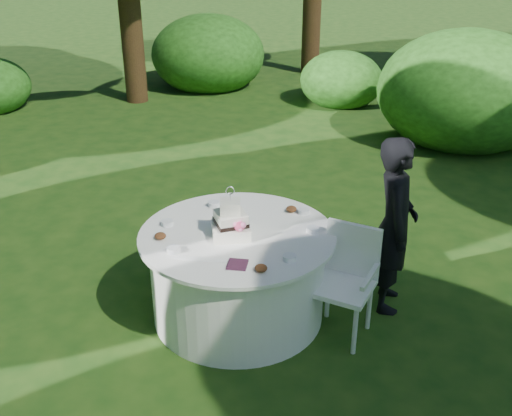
% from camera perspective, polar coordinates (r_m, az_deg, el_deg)
% --- Properties ---
extents(ground, '(80.00, 80.00, 0.00)m').
position_cam_1_polar(ground, '(5.13, -1.68, -10.01)').
color(ground, '#16390F').
rests_on(ground, ground).
extents(napkins, '(0.14, 0.14, 0.02)m').
position_cam_1_polar(napkins, '(4.28, -1.78, -5.40)').
color(napkins, '#431C32').
rests_on(napkins, table).
extents(feather_plume, '(0.48, 0.07, 0.01)m').
position_cam_1_polar(feather_plume, '(4.38, -5.62, -4.85)').
color(feather_plume, white).
rests_on(feather_plume, table).
extents(guest, '(0.37, 0.55, 1.51)m').
position_cam_1_polar(guest, '(5.00, 13.03, -1.62)').
color(guest, black).
rests_on(guest, ground).
extents(table, '(1.56, 1.56, 0.77)m').
position_cam_1_polar(table, '(4.91, -1.74, -6.33)').
color(table, white).
rests_on(table, ground).
extents(cake, '(0.35, 0.35, 0.42)m').
position_cam_1_polar(cake, '(4.63, -2.40, -1.40)').
color(cake, white).
rests_on(cake, table).
extents(chair, '(0.55, 0.55, 0.90)m').
position_cam_1_polar(chair, '(4.72, 8.64, -6.21)').
color(chair, white).
rests_on(chair, ground).
extents(votives, '(1.27, 0.92, 0.04)m').
position_cam_1_polar(votives, '(4.75, -1.22, -1.91)').
color(votives, white).
rests_on(votives, table).
extents(petal_cups, '(1.05, 1.07, 0.05)m').
position_cam_1_polar(petal_cups, '(4.62, -1.68, -2.67)').
color(petal_cups, '#562D16').
rests_on(petal_cups, table).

